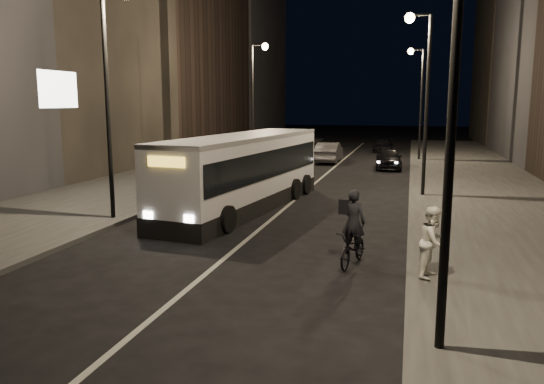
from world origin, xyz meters
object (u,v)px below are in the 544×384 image
Objects in this scene: streetlight_right_mid at (422,80)px; city_bus at (244,169)px; car_far at (383,146)px; cyclist_on_bicycle at (353,240)px; pedestrian_woman at (433,242)px; car_mid at (329,152)px; car_near at (389,158)px; streetlight_right_far at (418,89)px; streetlight_right_near at (439,39)px; streetlight_left_near at (113,74)px; streetlight_left_far at (256,88)px.

streetlight_right_mid reaches higher than city_bus.
city_bus reaches higher than car_far.
cyclist_on_bicycle is 0.54× the size of car_far.
streetlight_right_mid reaches higher than pedestrian_woman.
cyclist_on_bicycle is 25.00m from car_mid.
city_bus is 8.50m from cyclist_on_bicycle.
streetlight_right_mid is 2.09× the size of car_far.
pedestrian_woman is 22.95m from car_near.
streetlight_right_mid is 1.97× the size of car_near.
streetlight_right_mid is 3.83× the size of cyclist_on_bicycle.
cyclist_on_bicycle is 1.21× the size of pedestrian_woman.
streetlight_right_far reaches higher than car_mid.
streetlight_left_near is (-10.66, 8.00, 0.00)m from streetlight_right_near.
cyclist_on_bicycle is (5.19, -6.67, -0.96)m from city_bus.
streetlight_right_mid is 12.22m from cyclist_on_bicycle.
city_bus is 5.45× the size of cyclist_on_bicycle.
streetlight_right_near is 2.09× the size of car_far.
streetlight_left_far is at bearing 136.84° from streetlight_right_mid.
streetlight_right_near is 32.00m from streetlight_right_far.
car_far is at bearing 58.93° from streetlight_left_far.
pedestrian_woman is 26.34m from car_mid.
city_bus is 10.49m from pedestrian_woman.
streetlight_left_near is at bearing 77.19° from car_mid.
cyclist_on_bicycle is (8.92, -21.17, -4.66)m from streetlight_left_far.
car_mid is at bearing 114.52° from streetlight_right_mid.
car_far is at bearing 91.19° from car_near.
streetlight_right_far is 27.62m from cyclist_on_bicycle.
streetlight_left_near is (-10.66, -24.00, 0.00)m from streetlight_right_far.
car_near is (0.02, 21.93, -0.00)m from cyclist_on_bicycle.
streetlight_left_near is (-10.66, -8.00, 0.00)m from streetlight_right_mid.
streetlight_left_near is at bearing -102.92° from car_far.
streetlight_left_near is 21.30m from car_near.
streetlight_left_far is 0.70× the size of city_bus.
cyclist_on_bicycle is at bearing -98.89° from streetlight_right_mid.
streetlight_right_far is 21.95m from city_bus.
streetlight_right_far is 28.43m from pedestrian_woman.
streetlight_right_mid is 0.70× the size of city_bus.
streetlight_left_near is 22.40m from car_mid.
streetlight_left_near is at bearing 88.96° from pedestrian_woman.
car_mid is at bearing 101.76° from streetlight_right_near.
streetlight_right_far is at bearing 29.36° from streetlight_left_far.
car_near is 5.15m from car_mid.
streetlight_right_near is 1.00× the size of streetlight_right_mid.
pedestrian_woman reaches higher than car_near.
car_near is at bearing 102.03° from cyclist_on_bicycle.
streetlight_left_far is 16.11m from car_far.
cyclist_on_bicycle is at bearing -93.68° from streetlight_right_far.
cyclist_on_bicycle reaches higher than car_mid.
streetlight_right_near is 1.00× the size of streetlight_left_near.
streetlight_right_near and streetlight_right_far have the same top height.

